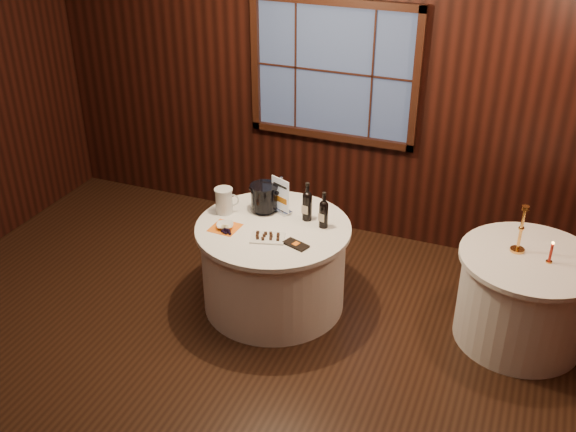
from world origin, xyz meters
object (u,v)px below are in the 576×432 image
at_px(port_bottle_left, 307,204).
at_px(grape_bunch, 228,230).
at_px(glass_pitcher, 224,201).
at_px(main_table, 274,265).
at_px(cracker_bowl, 225,226).
at_px(red_candle, 551,254).
at_px(chocolate_box, 296,245).
at_px(ice_bucket, 264,197).
at_px(sign_stand, 281,200).
at_px(brass_candlestick, 520,235).
at_px(port_bottle_right, 324,212).
at_px(chocolate_plate, 268,237).
at_px(side_table, 523,298).

xyz_separation_m(port_bottle_left, grape_bunch, (-0.52, -0.44, -0.13)).
height_order(grape_bunch, glass_pitcher, glass_pitcher).
xyz_separation_m(main_table, grape_bunch, (-0.30, -0.23, 0.40)).
height_order(cracker_bowl, red_candle, red_candle).
bearing_deg(chocolate_box, grape_bunch, -158.66).
bearing_deg(glass_pitcher, port_bottle_left, -12.05).
bearing_deg(glass_pitcher, ice_bucket, 2.37).
xyz_separation_m(sign_stand, brass_candlestick, (1.92, 0.10, 0.03)).
height_order(sign_stand, brass_candlestick, brass_candlestick).
relative_size(port_bottle_left, cracker_bowl, 2.45).
bearing_deg(chocolate_box, port_bottle_right, 93.77).
bearing_deg(ice_bucket, chocolate_box, -43.16).
bearing_deg(port_bottle_left, main_table, -126.32).
bearing_deg(red_candle, sign_stand, -179.45).
height_order(main_table, red_candle, red_candle).
xyz_separation_m(chocolate_plate, brass_candlestick, (1.85, 0.55, 0.13)).
xyz_separation_m(sign_stand, cracker_bowl, (-0.32, -0.42, -0.09)).
height_order(glass_pitcher, cracker_bowl, glass_pitcher).
bearing_deg(glass_pitcher, chocolate_box, -44.03).
height_order(port_bottle_right, chocolate_plate, port_bottle_right).
bearing_deg(side_table, brass_candlestick, 157.62).
distance_m(grape_bunch, red_candle, 2.47).
bearing_deg(chocolate_box, main_table, 162.68).
bearing_deg(cracker_bowl, chocolate_plate, -4.55).
distance_m(main_table, chocolate_box, 0.53).
distance_m(chocolate_plate, brass_candlestick, 1.93).
distance_m(glass_pitcher, brass_candlestick, 2.38).
height_order(port_bottle_right, glass_pitcher, port_bottle_right).
xyz_separation_m(brass_candlestick, red_candle, (0.24, -0.08, -0.07)).
xyz_separation_m(chocolate_plate, red_candle, (2.08, 0.47, 0.06)).
xyz_separation_m(port_bottle_left, port_bottle_right, (0.17, -0.07, -0.01)).
relative_size(sign_stand, ice_bucket, 1.34).
bearing_deg(cracker_bowl, sign_stand, 52.39).
bearing_deg(grape_bunch, chocolate_plate, 4.51).
relative_size(ice_bucket, chocolate_box, 1.21).
height_order(ice_bucket, glass_pitcher, ice_bucket).
distance_m(chocolate_plate, grape_bunch, 0.34).
bearing_deg(grape_bunch, ice_bucket, 73.65).
distance_m(port_bottle_right, brass_candlestick, 1.52).
xyz_separation_m(port_bottle_left, ice_bucket, (-0.39, 0.00, -0.02)).
distance_m(port_bottle_right, cracker_bowl, 0.81).
bearing_deg(side_table, port_bottle_left, -177.07).
bearing_deg(ice_bucket, port_bottle_right, -7.07).
distance_m(port_bottle_left, red_candle, 1.91).
height_order(port_bottle_right, cracker_bowl, port_bottle_right).
bearing_deg(port_bottle_left, side_table, 12.67).
distance_m(port_bottle_left, glass_pitcher, 0.70).
height_order(side_table, chocolate_box, chocolate_box).
height_order(main_table, brass_candlestick, brass_candlestick).
distance_m(side_table, ice_bucket, 2.23).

